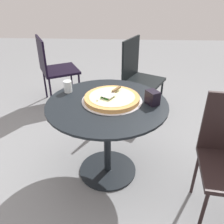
% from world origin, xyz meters
% --- Properties ---
extents(ground_plane, '(10.00, 10.00, 0.00)m').
position_xyz_m(ground_plane, '(0.00, 0.00, 0.00)').
color(ground_plane, gray).
extents(patio_table, '(0.93, 0.93, 0.69)m').
position_xyz_m(patio_table, '(0.00, 0.00, 0.51)').
color(patio_table, black).
rests_on(patio_table, ground).
extents(pizza_on_tray, '(0.46, 0.46, 0.05)m').
position_xyz_m(pizza_on_tray, '(0.04, 0.04, 0.70)').
color(pizza_on_tray, '#BDBCC2').
rests_on(pizza_on_tray, patio_table).
extents(pizza_server, '(0.15, 0.21, 0.02)m').
position_xyz_m(pizza_server, '(0.04, 0.06, 0.75)').
color(pizza_server, silver).
rests_on(pizza_server, pizza_on_tray).
extents(drinking_cup, '(0.07, 0.07, 0.10)m').
position_xyz_m(drinking_cup, '(-0.33, 0.18, 0.73)').
color(drinking_cup, white).
rests_on(drinking_cup, patio_table).
extents(napkin_dispenser, '(0.11, 0.12, 0.10)m').
position_xyz_m(napkin_dispenser, '(0.34, 0.00, 0.74)').
color(napkin_dispenser, black).
rests_on(napkin_dispenser, patio_table).
extents(patio_chair_far, '(0.54, 0.54, 0.91)m').
position_xyz_m(patio_chair_far, '(0.29, 1.09, 0.52)').
color(patio_chair_far, black).
rests_on(patio_chair_far, ground).
extents(patio_chair_corner, '(0.59, 0.59, 0.87)m').
position_xyz_m(patio_chair_corner, '(-0.78, 1.31, 0.51)').
color(patio_chair_corner, black).
rests_on(patio_chair_corner, ground).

